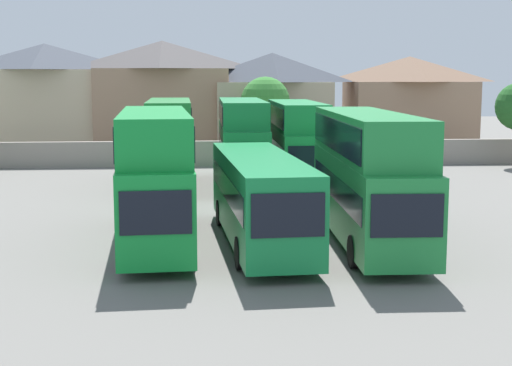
# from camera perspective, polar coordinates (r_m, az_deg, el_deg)

# --- Properties ---
(ground) EXTENTS (140.00, 140.00, 0.00)m
(ground) POSITION_cam_1_polar(r_m,az_deg,el_deg) (46.10, -1.42, 0.29)
(ground) COLOR slate
(depot_boundary_wall) EXTENTS (56.00, 0.50, 1.80)m
(depot_boundary_wall) POSITION_cam_1_polar(r_m,az_deg,el_deg) (52.90, -1.81, 2.28)
(depot_boundary_wall) COLOR gray
(depot_boundary_wall) RESTS_ON ground
(bus_1) EXTENTS (3.14, 11.27, 5.03)m
(bus_1) POSITION_cam_1_polar(r_m,az_deg,el_deg) (28.27, -7.74, 0.99)
(bus_1) COLOR #128C34
(bus_1) RESTS_ON ground
(bus_2) EXTENTS (3.27, 12.12, 3.35)m
(bus_2) POSITION_cam_1_polar(r_m,az_deg,el_deg) (28.10, 0.29, -0.85)
(bus_2) COLOR #147E3C
(bus_2) RESTS_ON ground
(bus_3) EXTENTS (2.84, 12.03, 4.97)m
(bus_3) POSITION_cam_1_polar(r_m,az_deg,el_deg) (28.53, 8.52, 0.98)
(bus_3) COLOR #1E8239
(bus_3) RESTS_ON ground
(bus_4) EXTENTS (2.69, 10.80, 4.98)m
(bus_4) POSITION_cam_1_polar(r_m,az_deg,el_deg) (42.94, -6.63, 3.42)
(bus_4) COLOR #1E7A31
(bus_4) RESTS_ON ground
(bus_5) EXTENTS (2.63, 11.13, 4.98)m
(bus_5) POSITION_cam_1_polar(r_m,az_deg,el_deg) (43.12, -1.07, 3.49)
(bus_5) COLOR #187E3D
(bus_5) RESTS_ON ground
(bus_6) EXTENTS (2.68, 10.78, 4.88)m
(bus_6) POSITION_cam_1_polar(r_m,az_deg,el_deg) (42.81, 3.14, 3.37)
(bus_6) COLOR #19853D
(bus_6) RESTS_ON ground
(house_terrace_left) EXTENTS (10.81, 8.00, 8.98)m
(house_terrace_left) POSITION_cam_1_polar(r_m,az_deg,el_deg) (63.89, -15.78, 6.30)
(house_terrace_left) COLOR #C6B293
(house_terrace_left) RESTS_ON ground
(house_terrace_centre) EXTENTS (11.07, 7.02, 9.19)m
(house_terrace_centre) POSITION_cam_1_polar(r_m,az_deg,el_deg) (61.72, -7.15, 6.58)
(house_terrace_centre) COLOR #9E7A60
(house_terrace_centre) RESTS_ON ground
(house_terrace_right) EXTENTS (9.62, 6.94, 8.23)m
(house_terrace_right) POSITION_cam_1_polar(r_m,az_deg,el_deg) (61.22, 1.25, 6.18)
(house_terrace_right) COLOR tan
(house_terrace_right) RESTS_ON ground
(house_terrace_far_right) EXTENTS (10.63, 7.14, 7.99)m
(house_terrace_far_right) POSITION_cam_1_polar(r_m,az_deg,el_deg) (64.86, 11.62, 6.02)
(house_terrace_far_right) COLOR #9E7A60
(house_terrace_far_right) RESTS_ON ground
(tree_behind_wall) EXTENTS (3.66, 3.66, 6.31)m
(tree_behind_wall) POSITION_cam_1_polar(r_m,az_deg,el_deg) (55.31, 0.72, 6.23)
(tree_behind_wall) COLOR brown
(tree_behind_wall) RESTS_ON ground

